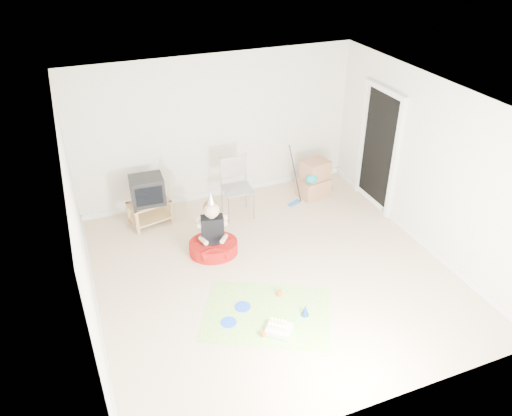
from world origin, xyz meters
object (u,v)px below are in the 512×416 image
object	(u,v)px
tv_stand	(150,211)
crt_tv	(147,190)
folding_chair	(237,189)
cardboard_boxes	(314,180)
seated_woman	(213,240)
birthday_cake	(279,330)

from	to	relation	value
tv_stand	crt_tv	size ratio (longest dim) A/B	1.41
folding_chair	cardboard_boxes	size ratio (longest dim) A/B	1.58
cardboard_boxes	seated_woman	xyz separation A→B (m)	(-2.27, -1.06, -0.09)
tv_stand	folding_chair	size ratio (longest dim) A/B	0.70
seated_woman	birthday_cake	distance (m)	1.95
tv_stand	birthday_cake	size ratio (longest dim) A/B	1.87
cardboard_boxes	seated_woman	distance (m)	2.50
cardboard_boxes	seated_woman	size ratio (longest dim) A/B	0.63
folding_chair	cardboard_boxes	xyz separation A→B (m)	(1.54, 0.16, -0.20)
crt_tv	cardboard_boxes	distance (m)	3.02
folding_chair	seated_woman	size ratio (longest dim) A/B	0.99
tv_stand	crt_tv	xyz separation A→B (m)	(-0.00, 0.00, 0.40)
crt_tv	folding_chair	world-z (taller)	folding_chair
folding_chair	tv_stand	bearing A→B (deg)	168.59
seated_woman	birthday_cake	bearing A→B (deg)	-82.24
crt_tv	seated_woman	world-z (taller)	seated_woman
crt_tv	folding_chair	distance (m)	1.49
crt_tv	seated_woman	size ratio (longest dim) A/B	0.49
crt_tv	folding_chair	bearing A→B (deg)	-8.89
tv_stand	cardboard_boxes	bearing A→B (deg)	-2.57
birthday_cake	tv_stand	bearing A→B (deg)	107.69
folding_chair	birthday_cake	world-z (taller)	folding_chair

